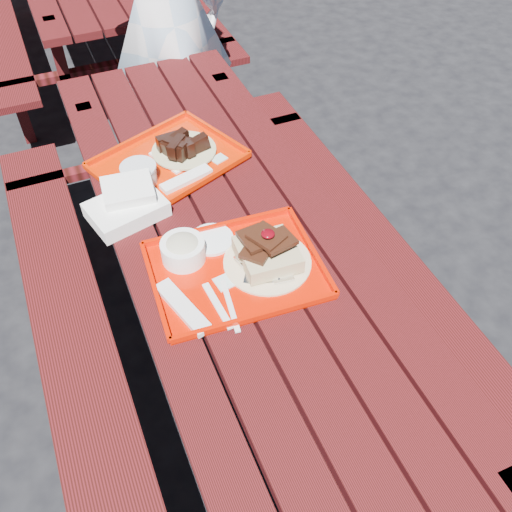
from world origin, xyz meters
name	(u,v)px	position (x,y,z in m)	size (l,w,h in m)	color
ground	(242,366)	(0.00, 0.00, 0.00)	(60.00, 60.00, 0.00)	black
picnic_table_near	(239,278)	(0.00, 0.00, 0.56)	(1.41, 2.40, 0.75)	#4C0E12
near_tray	(233,260)	(-0.06, -0.11, 0.79)	(0.53, 0.43, 0.16)	red
far_tray	(168,161)	(-0.09, 0.44, 0.77)	(0.59, 0.53, 0.08)	red
white_cloth	(127,204)	(-0.29, 0.25, 0.79)	(0.27, 0.23, 0.10)	white
person	(165,15)	(0.18, 1.36, 0.88)	(0.64, 0.42, 1.76)	#B5D5F1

